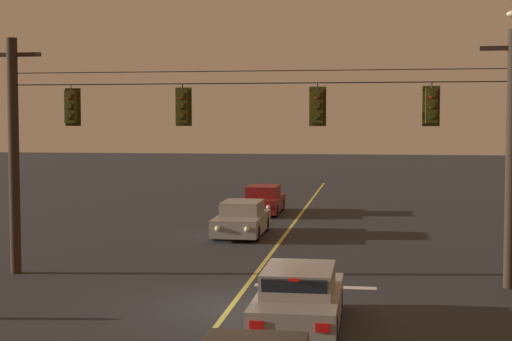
{
  "coord_description": "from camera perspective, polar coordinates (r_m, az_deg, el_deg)",
  "views": [
    {
      "loc": [
        3.38,
        -18.88,
        4.59
      ],
      "look_at": [
        0.0,
        4.04,
        3.12
      ],
      "focal_mm": 54.38,
      "sensor_mm": 36.0,
      "label": 1
    }
  ],
  "objects": [
    {
      "name": "ground_plane",
      "position": [
        19.72,
        -1.74,
        -9.84
      ],
      "size": [
        180.0,
        180.0,
        0.0
      ],
      "primitive_type": "plane",
      "color": "#28282B"
    },
    {
      "name": "lane_centre_stripe",
      "position": [
        28.5,
        1.47,
        -5.64
      ],
      "size": [
        0.14,
        60.0,
        0.01
      ],
      "primitive_type": "cube",
      "color": "#D1C64C",
      "rests_on": "ground"
    },
    {
      "name": "stop_bar_paint",
      "position": [
        21.86,
        4.37,
        -8.5
      ],
      "size": [
        3.4,
        0.36,
        0.01
      ],
      "primitive_type": "cube",
      "color": "silver",
      "rests_on": "ground"
    },
    {
      "name": "signal_span_assembly",
      "position": [
        22.2,
        -0.38,
        1.28
      ],
      "size": [
        16.22,
        0.32,
        7.08
      ],
      "color": "#2D2116",
      "rests_on": "ground"
    },
    {
      "name": "traffic_light_leftmost",
      "position": [
        23.59,
        -13.46,
        4.58
      ],
      "size": [
        0.48,
        0.41,
        1.22
      ],
      "color": "black"
    },
    {
      "name": "traffic_light_left_inner",
      "position": [
        22.56,
        -5.45,
        4.71
      ],
      "size": [
        0.48,
        0.41,
        1.22
      ],
      "color": "black"
    },
    {
      "name": "traffic_light_centre",
      "position": [
        21.96,
        4.53,
        4.74
      ],
      "size": [
        0.48,
        0.41,
        1.22
      ],
      "color": "black"
    },
    {
      "name": "traffic_light_right_inner",
      "position": [
        21.97,
        12.79,
        4.66
      ],
      "size": [
        0.48,
        0.41,
        1.22
      ],
      "color": "black"
    },
    {
      "name": "car_waiting_near_lane",
      "position": [
        17.42,
        3.2,
        -9.47
      ],
      "size": [
        1.8,
        4.33,
        1.39
      ],
      "color": "gray",
      "rests_on": "ground"
    },
    {
      "name": "car_oncoming_lead",
      "position": [
        31.23,
        -1.05,
        -3.63
      ],
      "size": [
        1.8,
        4.42,
        1.39
      ],
      "color": "gray",
      "rests_on": "ground"
    },
    {
      "name": "car_oncoming_trailing",
      "position": [
        38.67,
        0.52,
        -2.23
      ],
      "size": [
        1.8,
        4.42,
        1.39
      ],
      "color": "maroon",
      "rests_on": "ground"
    }
  ]
}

